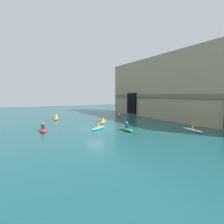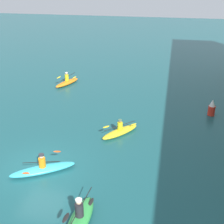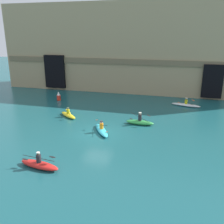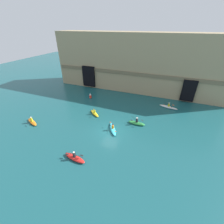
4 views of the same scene
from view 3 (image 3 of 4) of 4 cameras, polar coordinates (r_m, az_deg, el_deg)
name	(u,v)px [view 3 (image 3 of 4)]	position (r m, az deg, el deg)	size (l,w,h in m)	color
ground_plane	(97,133)	(23.22, -3.42, -4.79)	(120.00, 120.00, 0.00)	#195156
cliff_bluff	(132,48)	(39.49, 4.52, 14.31)	(40.24, 6.49, 13.03)	#9E8966
kayak_cyan	(102,130)	(23.32, -2.40, -4.09)	(2.43, 3.27, 1.10)	#33B2C6
kayak_green	(140,122)	(25.30, 6.36, -2.25)	(2.85, 0.94, 1.27)	green
kayak_white	(186,105)	(32.61, 16.53, 1.62)	(3.63, 1.48, 1.08)	white
kayak_red	(39,164)	(18.21, -16.29, -11.41)	(3.15, 1.23, 1.19)	red
kayak_yellow	(68,115)	(27.84, -9.96, -0.63)	(2.69, 2.31, 1.04)	yellow
marker_buoy	(59,96)	(34.69, -12.09, 3.55)	(0.51, 0.51, 1.22)	red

